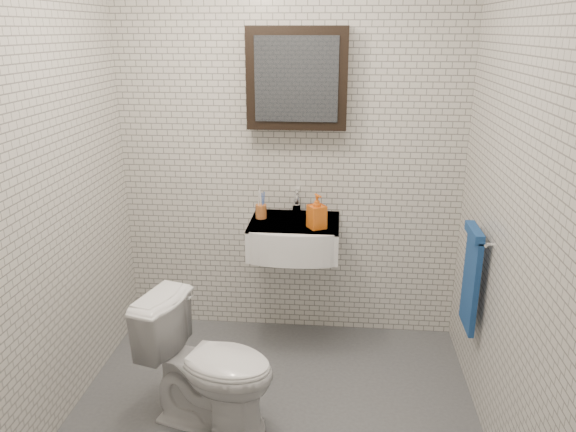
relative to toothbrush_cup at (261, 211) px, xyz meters
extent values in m
cube|color=#4D5055|center=(0.16, -0.82, -0.89)|extent=(2.20, 2.00, 0.01)
cube|color=silver|center=(0.16, 0.18, 0.35)|extent=(2.20, 0.02, 2.50)
cube|color=silver|center=(0.16, -1.82, 0.35)|extent=(2.20, 0.02, 2.50)
cube|color=silver|center=(-0.94, -0.82, 0.35)|extent=(0.02, 2.00, 2.50)
cube|color=silver|center=(1.26, -0.82, 0.35)|extent=(0.02, 2.00, 2.50)
cube|color=white|center=(0.21, -0.04, -0.15)|extent=(0.55, 0.45, 0.20)
cylinder|color=silver|center=(0.21, -0.02, -0.06)|extent=(0.31, 0.31, 0.02)
cylinder|color=silver|center=(0.21, -0.02, -0.05)|extent=(0.04, 0.04, 0.01)
cube|color=white|center=(0.21, -0.04, -0.05)|extent=(0.55, 0.45, 0.01)
cylinder|color=silver|center=(0.21, 0.12, -0.02)|extent=(0.06, 0.06, 0.06)
cylinder|color=silver|center=(0.21, 0.12, 0.04)|extent=(0.03, 0.03, 0.08)
cylinder|color=silver|center=(0.21, 0.06, 0.07)|extent=(0.02, 0.12, 0.02)
cube|color=silver|center=(0.21, 0.15, 0.10)|extent=(0.02, 0.09, 0.01)
cube|color=black|center=(0.21, 0.11, 0.80)|extent=(0.60, 0.14, 0.60)
cube|color=#3F444C|center=(0.21, 0.04, 0.80)|extent=(0.49, 0.01, 0.49)
cylinder|color=silver|center=(1.22, -0.47, 0.05)|extent=(0.02, 0.30, 0.02)
cylinder|color=silver|center=(1.24, -0.34, 0.05)|extent=(0.04, 0.02, 0.02)
cylinder|color=silver|center=(1.24, -0.60, 0.05)|extent=(0.04, 0.02, 0.02)
cube|color=navy|center=(1.21, -0.47, -0.22)|extent=(0.03, 0.26, 0.54)
cube|color=navy|center=(1.20, -0.47, 0.07)|extent=(0.05, 0.26, 0.05)
cylinder|color=#B3612C|center=(0.00, 0.00, 0.00)|extent=(0.09, 0.09, 0.09)
cylinder|color=white|center=(-0.01, -0.01, 0.05)|extent=(0.02, 0.03, 0.17)
cylinder|color=#3C61C0|center=(0.01, -0.01, 0.04)|extent=(0.01, 0.02, 0.15)
cylinder|color=white|center=(0.00, 0.01, 0.06)|extent=(0.02, 0.03, 0.17)
cylinder|color=#3C61C0|center=(0.02, 0.01, 0.05)|extent=(0.02, 0.03, 0.16)
imported|color=orange|center=(0.36, -0.15, 0.06)|extent=(0.13, 0.13, 0.21)
imported|color=white|center=(-0.15, -0.88, -0.55)|extent=(0.77, 0.56, 0.70)
camera|label=1|loc=(0.48, -3.31, 1.08)|focal=35.00mm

